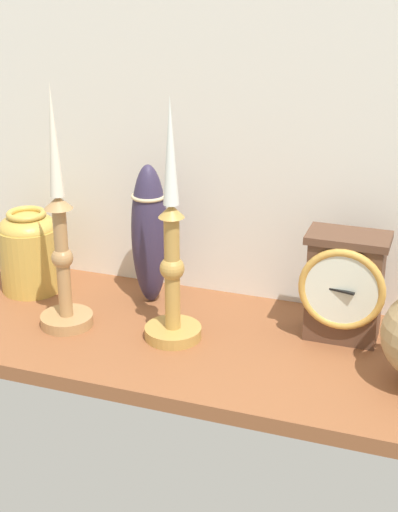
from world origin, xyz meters
The scene contains 7 objects.
ground_plane centered at (0.00, 0.00, -1.20)cm, with size 100.00×36.00×2.40cm, color brown.
back_wall centered at (0.00, 18.50, 32.50)cm, with size 120.00×2.00×65.00cm, color silver.
mantel_clock centered at (19.26, 7.19, 9.02)cm, with size 13.28×8.60×17.45cm.
candlestick_tall_left centered at (-5.96, -1.40, 12.53)cm, with size 9.06×9.06×38.46cm.
candlestick_tall_center centered at (-23.97, -3.17, 13.03)cm, with size 8.62×8.62×39.71cm.
brass_vase_jar centered at (-36.57, 7.23, 7.75)cm, with size 10.75×10.75×14.91cm.
tall_ceramic_vase centered at (-14.40, 9.85, 12.47)cm, with size 6.20×6.20×24.64cm.
Camera 1 is at (33.10, -100.75, 58.46)cm, focal length 53.27 mm.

